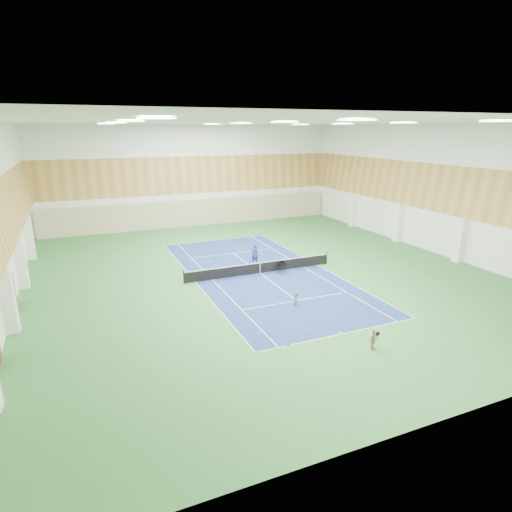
{
  "coord_description": "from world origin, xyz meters",
  "views": [
    {
      "loc": [
        -13.49,
        -30.67,
        11.5
      ],
      "look_at": [
        -0.97,
        -1.42,
        2.0
      ],
      "focal_mm": 30.0,
      "sensor_mm": 36.0,
      "label": 1
    }
  ],
  "objects_px": {
    "coach": "(255,254)",
    "tennis_net": "(260,267)",
    "child_court": "(297,299)",
    "ball_cart": "(281,268)",
    "child_apron": "(373,340)"
  },
  "relations": [
    {
      "from": "tennis_net",
      "to": "coach",
      "type": "height_order",
      "value": "coach"
    },
    {
      "from": "coach",
      "to": "ball_cart",
      "type": "distance_m",
      "value": 3.33
    },
    {
      "from": "coach",
      "to": "tennis_net",
      "type": "bearing_deg",
      "value": 74.51
    },
    {
      "from": "tennis_net",
      "to": "child_apron",
      "type": "height_order",
      "value": "child_apron"
    },
    {
      "from": "coach",
      "to": "child_court",
      "type": "height_order",
      "value": "coach"
    },
    {
      "from": "tennis_net",
      "to": "coach",
      "type": "xyz_separation_m",
      "value": [
        0.55,
        2.43,
        0.38
      ]
    },
    {
      "from": "coach",
      "to": "child_court",
      "type": "relative_size",
      "value": 1.91
    },
    {
      "from": "ball_cart",
      "to": "coach",
      "type": "bearing_deg",
      "value": 107.72
    },
    {
      "from": "ball_cart",
      "to": "child_apron",
      "type": "bearing_deg",
      "value": -95.98
    },
    {
      "from": "coach",
      "to": "child_apron",
      "type": "xyz_separation_m",
      "value": [
        -0.03,
        -16.48,
        -0.36
      ]
    },
    {
      "from": "child_apron",
      "to": "coach",
      "type": "bearing_deg",
      "value": 65.5
    },
    {
      "from": "child_apron",
      "to": "child_court",
      "type": "bearing_deg",
      "value": 73.42
    },
    {
      "from": "tennis_net",
      "to": "coach",
      "type": "distance_m",
      "value": 2.52
    },
    {
      "from": "child_court",
      "to": "ball_cart",
      "type": "bearing_deg",
      "value": 34.16
    },
    {
      "from": "coach",
      "to": "child_apron",
      "type": "distance_m",
      "value": 16.48
    }
  ]
}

